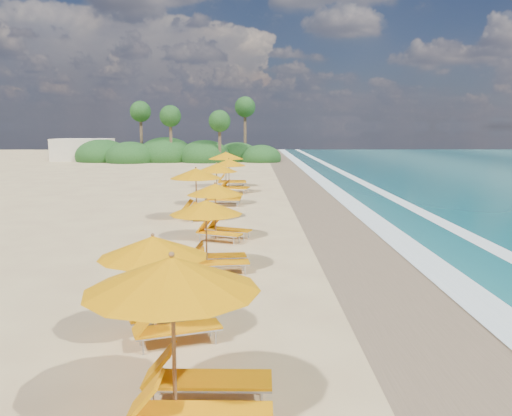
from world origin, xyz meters
name	(u,v)px	position (x,y,z in m)	size (l,w,h in m)	color
ground	(256,238)	(0.00, 0.00, 0.00)	(160.00, 160.00, 0.00)	#D4B97C
wet_sand	(358,238)	(4.00, 0.00, 0.01)	(4.00, 160.00, 0.01)	#846D4F
surf_foam	(426,237)	(6.70, 0.00, 0.03)	(4.00, 160.00, 0.01)	white
station_1	(187,328)	(-1.10, -12.89, 1.45)	(2.81, 2.60, 2.59)	olive
station_2	(163,280)	(-1.98, -9.81, 1.25)	(2.85, 2.79, 2.24)	olive
station_3	(212,230)	(-1.36, -4.63, 1.25)	(2.59, 2.45, 2.23)	olive
station_4	(219,208)	(-1.41, -0.27, 1.25)	(2.93, 2.91, 2.24)	olive
station_5	(200,190)	(-2.58, 4.28, 1.40)	(3.17, 3.11, 2.49)	olive
station_6	(220,181)	(-1.92, 8.75, 1.34)	(2.65, 2.47, 2.39)	olive
station_7	(232,174)	(-1.49, 14.10, 1.29)	(2.80, 2.69, 2.30)	olive
station_8	(229,167)	(-1.82, 17.54, 1.46)	(2.86, 2.65, 2.60)	olive
treeline	(174,154)	(-9.94, 45.51, 1.00)	(25.80, 8.80, 9.74)	#163D14
beach_building	(83,150)	(-22.00, 48.00, 1.40)	(7.00, 5.00, 2.80)	beige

